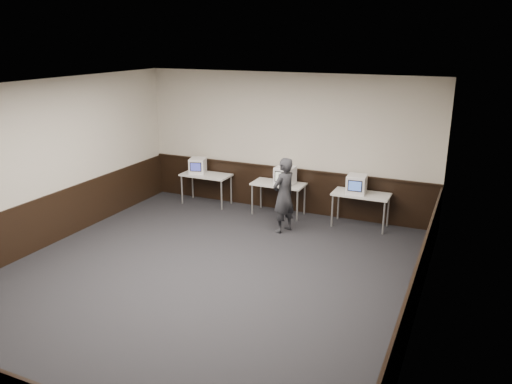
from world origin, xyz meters
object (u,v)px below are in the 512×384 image
person (284,195)px  desk_left (206,177)px  emac_left (198,166)px  emac_center (285,176)px  desk_right (361,197)px  emac_right (356,184)px  desk_center (279,186)px

person → desk_left: bearing=-89.1°
desk_left → emac_left: bearing=179.0°
desk_left → person: 2.57m
emac_center → person: (0.32, -0.91, -0.16)m
emac_center → person: size_ratio=0.29×
desk_right → emac_left: 4.04m
emac_left → emac_center: size_ratio=1.04×
emac_left → desk_right: bearing=-16.3°
emac_right → person: person is taller
desk_right → emac_right: emac_right is taller
emac_right → person: size_ratio=0.29×
emac_left → emac_center: 2.30m
desk_left → emac_left: emac_left is taller
desk_left → person: bearing=-21.5°
desk_left → emac_left: size_ratio=2.50×
emac_left → person: (2.62, -0.94, -0.14)m
desk_center → emac_right: (1.79, -0.03, 0.27)m
desk_center → desk_right: bearing=0.0°
desk_left → desk_center: size_ratio=1.00×
desk_left → emac_right: bearing=-0.5°
desk_right → emac_center: (-1.74, -0.03, 0.28)m
desk_left → emac_right: 3.70m
emac_left → person: size_ratio=0.30×
desk_center → person: (0.49, -0.94, 0.12)m
person → desk_center: bearing=-130.1°
emac_center → emac_right: emac_center is taller
desk_center → emac_center: size_ratio=2.61×
desk_right → emac_center: size_ratio=2.61×
person → emac_left: bearing=-87.5°
emac_right → person: bearing=-149.3°
desk_right → emac_right: bearing=-162.3°
desk_right → emac_left: bearing=179.9°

